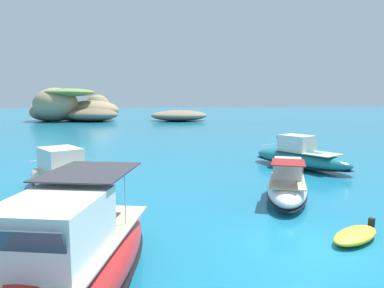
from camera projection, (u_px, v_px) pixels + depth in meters
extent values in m
plane|color=#197093|center=(302.00, 247.00, 12.91)|extent=(400.00, 400.00, 0.00)
ellipsoid|color=#84755B|center=(47.00, 112.00, 84.65)|extent=(10.46, 11.60, 4.22)
ellipsoid|color=#9E8966|center=(76.00, 114.00, 86.36)|extent=(15.81, 14.95, 3.20)
ellipsoid|color=#9E8966|center=(92.00, 110.00, 87.47)|extent=(15.69, 14.16, 4.88)
ellipsoid|color=#9E8966|center=(56.00, 105.00, 83.08)|extent=(11.04, 13.29, 7.83)
ellipsoid|color=#756651|center=(92.00, 114.00, 83.70)|extent=(17.45, 17.57, 3.13)
ellipsoid|color=#9E8966|center=(98.00, 107.00, 88.99)|extent=(8.02, 7.68, 6.27)
ellipsoid|color=olive|center=(69.00, 92.00, 82.71)|extent=(11.84, 10.76, 1.87)
ellipsoid|color=#84755B|center=(179.00, 115.00, 84.92)|extent=(14.78, 12.77, 2.53)
ellipsoid|color=#9E8966|center=(176.00, 115.00, 86.86)|extent=(11.88, 12.33, 2.41)
ellipsoid|color=#84755B|center=(180.00, 116.00, 88.56)|extent=(7.52, 7.95, 2.09)
ellipsoid|color=beige|center=(64.00, 182.00, 19.69)|extent=(6.78, 8.85, 1.49)
ellipsoid|color=black|center=(65.00, 188.00, 19.74)|extent=(6.92, 9.03, 0.18)
cube|color=#C6B793|center=(68.00, 173.00, 19.11)|extent=(4.40, 5.28, 0.06)
cube|color=silver|center=(61.00, 159.00, 19.86)|extent=(2.84, 3.05, 1.23)
cube|color=#2D4756|center=(53.00, 154.00, 20.79)|extent=(1.60, 1.12, 0.65)
cylinder|color=silver|center=(44.00, 160.00, 22.19)|extent=(1.59, 0.98, 0.04)
ellipsoid|color=white|center=(287.00, 188.00, 19.15)|extent=(4.64, 7.16, 1.17)
ellipsoid|color=black|center=(287.00, 192.00, 19.18)|extent=(4.73, 7.30, 0.14)
cube|color=#C6B793|center=(287.00, 181.00, 18.58)|extent=(3.12, 4.18, 0.06)
cube|color=silver|center=(288.00, 168.00, 19.35)|extent=(2.10, 2.35, 0.97)
cube|color=#2D4756|center=(288.00, 163.00, 20.28)|extent=(1.33, 0.74, 0.52)
cylinder|color=silver|center=(287.00, 166.00, 21.64)|extent=(1.34, 0.61, 0.04)
cube|color=maroon|center=(288.00, 162.00, 17.78)|extent=(2.30, 2.54, 0.04)
cylinder|color=silver|center=(273.00, 172.00, 18.03)|extent=(0.03, 0.03, 1.10)
cylinder|color=silver|center=(303.00, 174.00, 17.67)|extent=(0.03, 0.03, 1.10)
ellipsoid|color=red|center=(67.00, 275.00, 9.14)|extent=(5.50, 10.58, 1.72)
cube|color=#C6B793|center=(78.00, 236.00, 9.80)|extent=(3.91, 6.05, 0.06)
cube|color=silver|center=(54.00, 227.00, 8.45)|extent=(2.78, 3.29, 1.42)
cube|color=#2D4756|center=(18.00, 246.00, 7.01)|extent=(1.99, 0.80, 0.75)
cube|color=#333338|center=(90.00, 171.00, 10.59)|extent=(3.06, 3.54, 0.04)
cylinder|color=silver|center=(125.00, 199.00, 10.59)|extent=(0.03, 0.03, 1.62)
cylinder|color=silver|center=(57.00, 197.00, 10.80)|extent=(0.03, 0.03, 1.62)
ellipsoid|color=#19727A|center=(301.00, 159.00, 27.42)|extent=(6.28, 8.61, 1.43)
ellipsoid|color=black|center=(300.00, 163.00, 27.46)|extent=(6.41, 8.78, 0.17)
cube|color=#C6B793|center=(308.00, 152.00, 26.84)|extent=(4.12, 5.10, 0.06)
cube|color=silver|center=(297.00, 143.00, 27.59)|extent=(2.69, 2.92, 1.18)
cube|color=#2D4756|center=(284.00, 140.00, 28.52)|extent=(1.57, 1.03, 0.63)
cylinder|color=silver|center=(268.00, 144.00, 29.90)|extent=(1.57, 0.89, 0.04)
ellipsoid|color=yellow|center=(355.00, 235.00, 13.43)|extent=(2.79, 2.31, 0.44)
cube|color=#9E998E|center=(355.00, 234.00, 13.42)|extent=(1.87, 1.47, 0.06)
cube|color=black|center=(371.00, 222.00, 14.31)|extent=(0.28, 0.28, 0.36)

